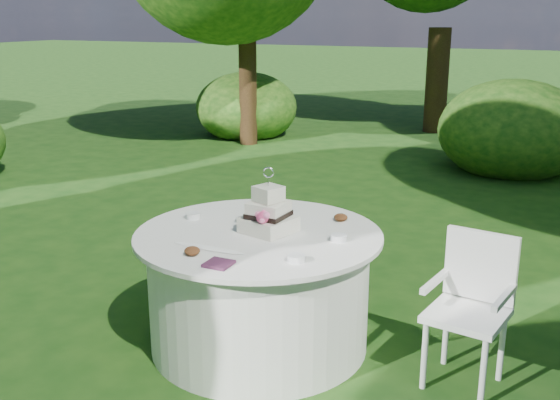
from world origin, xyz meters
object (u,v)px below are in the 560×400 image
at_px(napkins, 219,264).
at_px(table, 259,289).
at_px(cake, 268,215).
at_px(chair, 472,298).

xyz_separation_m(napkins, table, (-0.06, 0.59, -0.39)).
bearing_deg(table, cake, 32.34).
bearing_deg(chair, napkins, -149.67).
height_order(napkins, cake, cake).
distance_m(table, cake, 0.50).
bearing_deg(cake, napkins, -89.56).
height_order(table, cake, cake).
bearing_deg(napkins, table, 95.64).
bearing_deg(table, napkins, -84.36).
xyz_separation_m(cake, chair, (1.25, 0.11, -0.37)).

